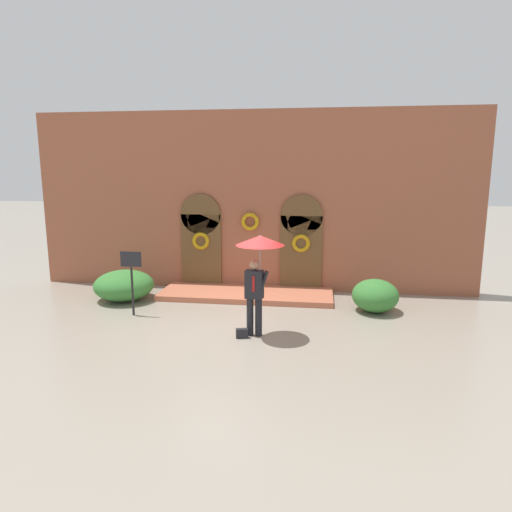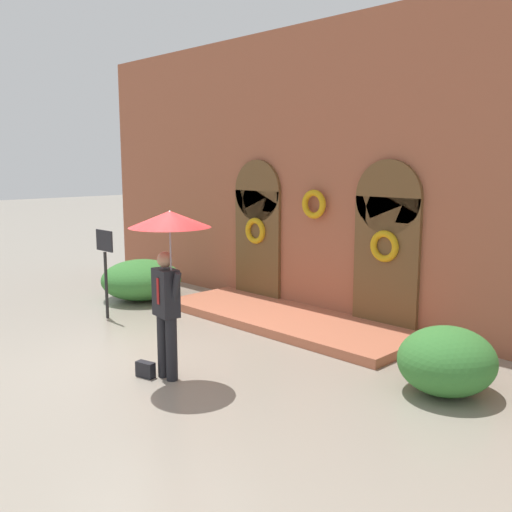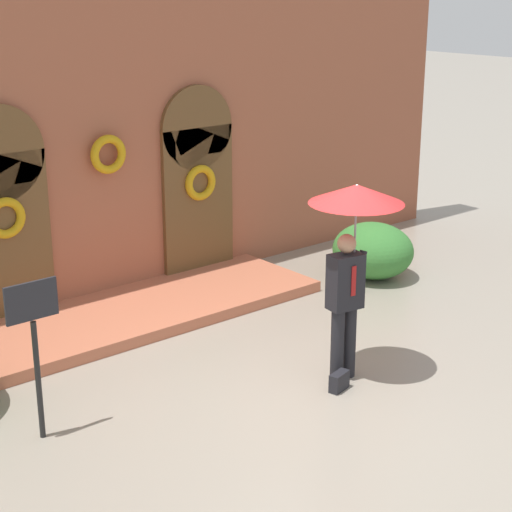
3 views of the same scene
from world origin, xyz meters
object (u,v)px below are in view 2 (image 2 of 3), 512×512
object	(u,v)px
handbag	(145,369)
shrub_left	(141,280)
shrub_right	(447,361)
sign_post	(105,259)
person_with_umbrella	(169,244)

from	to	relation	value
handbag	shrub_left	world-z (taller)	shrub_left
handbag	shrub_right	xyz separation A→B (m)	(3.24, 2.48, 0.33)
sign_post	shrub_left	world-z (taller)	sign_post
sign_post	handbag	bearing A→B (deg)	-21.43
shrub_left	shrub_right	size ratio (longest dim) A/B	1.31
person_with_umbrella	sign_post	size ratio (longest dim) A/B	1.37
person_with_umbrella	handbag	size ratio (longest dim) A/B	8.44
handbag	shrub_left	xyz separation A→B (m)	(-3.99, 2.59, 0.33)
person_with_umbrella	shrub_left	xyz separation A→B (m)	(-4.34, 2.39, -1.47)
sign_post	shrub_left	xyz separation A→B (m)	(-0.85, 1.35, -0.72)
sign_post	shrub_left	size ratio (longest dim) A/B	0.98
shrub_right	sign_post	bearing A→B (deg)	-168.93
sign_post	shrub_right	xyz separation A→B (m)	(6.38, 1.25, -0.72)
person_with_umbrella	sign_post	bearing A→B (deg)	163.54
person_with_umbrella	handbag	distance (m)	1.85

